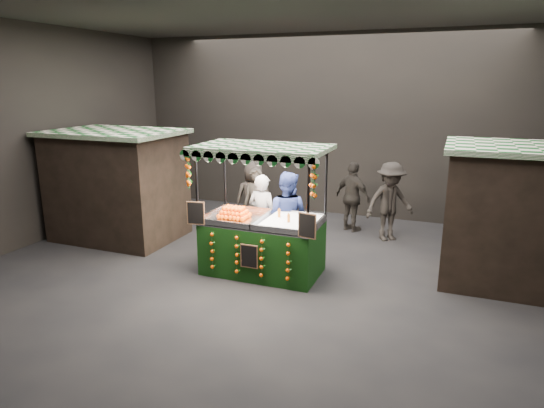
% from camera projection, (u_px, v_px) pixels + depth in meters
% --- Properties ---
extents(ground, '(12.00, 12.00, 0.00)m').
position_uv_depth(ground, '(274.00, 278.00, 9.20)').
color(ground, black).
rests_on(ground, ground).
extents(market_hall, '(12.10, 10.10, 5.05)m').
position_uv_depth(market_hall, '(274.00, 100.00, 8.34)').
color(market_hall, black).
rests_on(market_hall, ground).
extents(neighbour_stall_left, '(3.00, 2.20, 2.60)m').
position_uv_depth(neighbour_stall_left, '(118.00, 184.00, 11.32)').
color(neighbour_stall_left, black).
rests_on(neighbour_stall_left, ground).
extents(neighbour_stall_right, '(3.00, 2.20, 2.60)m').
position_uv_depth(neighbour_stall_right, '(526.00, 216.00, 8.66)').
color(neighbour_stall_right, black).
rests_on(neighbour_stall_right, ground).
extents(juice_stall, '(2.62, 1.54, 2.54)m').
position_uv_depth(juice_stall, '(262.00, 235.00, 9.24)').
color(juice_stall, black).
rests_on(juice_stall, ground).
extents(vendor_grey, '(0.72, 0.53, 1.83)m').
position_uv_depth(vendor_grey, '(262.00, 216.00, 10.07)').
color(vendor_grey, gray).
rests_on(vendor_grey, ground).
extents(vendor_blue, '(0.95, 0.74, 1.92)m').
position_uv_depth(vendor_blue, '(287.00, 217.00, 9.88)').
color(vendor_blue, navy).
rests_on(vendor_blue, ground).
extents(shopper_0, '(0.67, 0.46, 1.79)m').
position_uv_depth(shopper_0, '(256.00, 206.00, 10.99)').
color(shopper_0, '#2E2A25').
rests_on(shopper_0, ground).
extents(shopper_1, '(0.96, 0.94, 1.55)m').
position_uv_depth(shopper_1, '(488.00, 215.00, 10.63)').
color(shopper_1, '#2C2824').
rests_on(shopper_1, ground).
extents(shopper_2, '(1.12, 0.87, 1.77)m').
position_uv_depth(shopper_2, '(353.00, 197.00, 11.88)').
color(shopper_2, '#2A2622').
rests_on(shopper_2, ground).
extents(shopper_3, '(1.40, 1.30, 1.89)m').
position_uv_depth(shopper_3, '(390.00, 202.00, 11.17)').
color(shopper_3, black).
rests_on(shopper_3, ground).
extents(shopper_4, '(1.10, 0.99, 1.88)m').
position_uv_depth(shopper_4, '(254.00, 199.00, 11.46)').
color(shopper_4, '#2D2825').
rests_on(shopper_4, ground).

